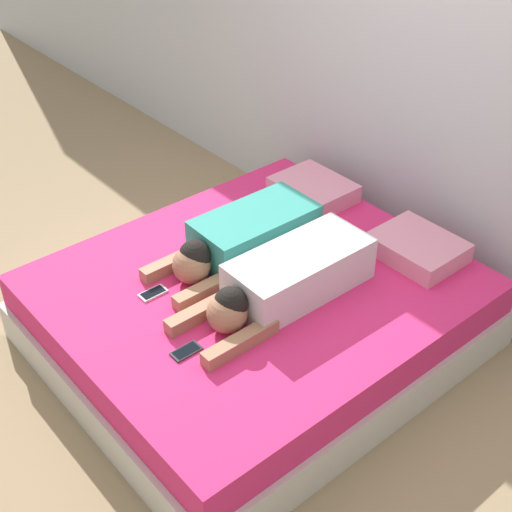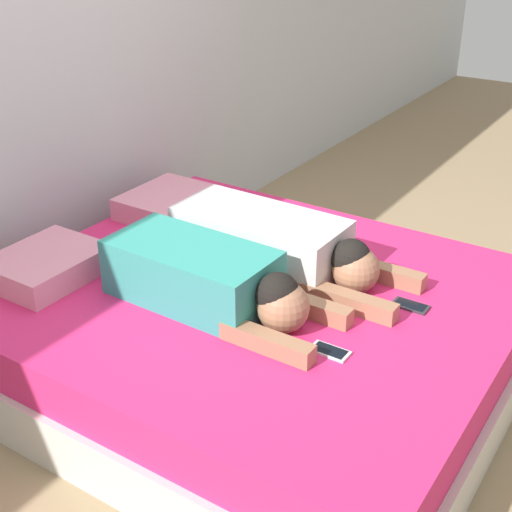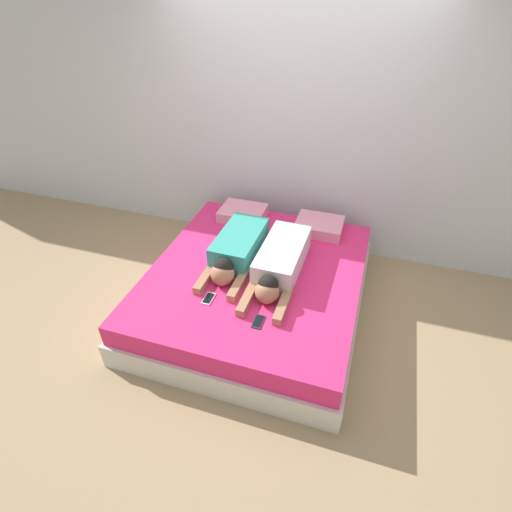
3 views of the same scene
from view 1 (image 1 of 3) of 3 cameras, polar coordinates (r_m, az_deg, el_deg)
The scene contains 9 objects.
ground_plane at distance 3.97m, azimuth 0.00°, elevation -6.71°, with size 12.00×12.00×0.00m, color #9E8460.
wall_back at distance 4.06m, azimuth 13.45°, elevation 14.88°, with size 12.00×0.06×2.60m.
bed at distance 3.83m, azimuth 0.00°, elevation -4.42°, with size 1.86×2.09×0.42m.
pillow_head_left at distance 4.37m, azimuth 4.60°, elevation 5.31°, with size 0.46×0.37×0.11m.
pillow_head_right at distance 3.93m, azimuth 12.80°, elevation 0.65°, with size 0.46×0.37×0.11m.
person_left at distance 3.80m, azimuth -1.20°, elevation 1.35°, with size 0.36×0.97×0.23m.
person_right at distance 3.52m, azimuth 2.33°, elevation -1.91°, with size 0.36×1.09×0.23m.
cell_phone_left at distance 3.64m, azimuth -8.24°, elevation -2.95°, with size 0.07×0.14×0.01m.
cell_phone_right at distance 3.30m, azimuth -5.60°, elevation -7.59°, with size 0.07×0.14×0.01m.
Camera 1 is at (2.24, -1.89, 2.68)m, focal length 50.00 mm.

